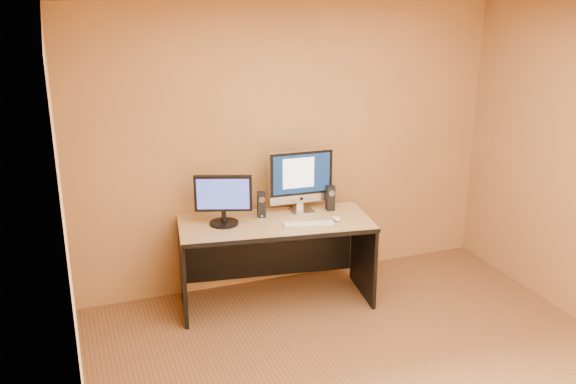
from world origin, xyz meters
TOP-DOWN VIEW (x-y plane):
  - walls at (0.00, 0.00)m, footprint 4.00×4.00m
  - ceiling at (0.00, 0.00)m, footprint 4.00×4.00m
  - desk at (-0.30, 1.54)m, footprint 1.74×0.95m
  - imac at (0.01, 1.71)m, footprint 0.60×0.24m
  - second_monitor at (-0.73, 1.64)m, footprint 0.55×0.40m
  - speaker_left at (-0.38, 1.70)m, footprint 0.08×0.09m
  - speaker_right at (0.26, 1.66)m, footprint 0.08×0.08m
  - keyboard at (-0.06, 1.37)m, footprint 0.46×0.23m
  - mouse at (0.21, 1.39)m, footprint 0.06×0.11m
  - cable_a at (-0.04, 1.84)m, footprint 0.01×0.23m
  - cable_b at (-0.04, 1.86)m, footprint 0.09×0.17m

SIDE VIEW (x-z plane):
  - desk at x=-0.30m, z-range 0.00..0.76m
  - cable_a at x=-0.04m, z-range 0.76..0.77m
  - cable_b at x=-0.04m, z-range 0.76..0.77m
  - keyboard at x=-0.06m, z-range 0.76..0.78m
  - mouse at x=0.21m, z-range 0.76..0.80m
  - speaker_left at x=-0.38m, z-range 0.76..0.99m
  - speaker_right at x=0.26m, z-range 0.76..0.99m
  - second_monitor at x=-0.73m, z-range 0.76..1.20m
  - imac at x=0.01m, z-range 0.76..1.33m
  - walls at x=0.00m, z-range 0.00..2.60m
  - ceiling at x=0.00m, z-range 2.60..2.60m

